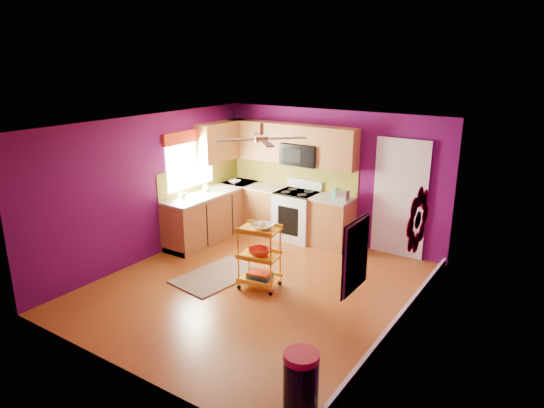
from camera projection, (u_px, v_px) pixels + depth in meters
The scene contains 18 objects.
ground at pixel (255, 287), 7.49m from camera, with size 5.00×5.00×0.00m, color brown.
room_envelope at pixel (256, 186), 7.00m from camera, with size 4.54×5.04×2.52m.
lower_cabinets at pixel (253, 215), 9.52m from camera, with size 2.81×2.31×0.94m.
electric_range at pixel (297, 215), 9.37m from camera, with size 0.76×0.66×1.13m.
upper_cabinetry at pixel (267, 144), 9.35m from camera, with size 2.80×2.30×1.26m.
left_window at pixel (190, 151), 8.99m from camera, with size 0.08×1.35×1.08m.
panel_door at pixel (400, 200), 8.44m from camera, with size 0.95×0.11×2.15m.
right_wall_art at pixel (393, 234), 5.62m from camera, with size 0.04×2.74×1.04m.
ceiling_fan at pixel (262, 138), 6.98m from camera, with size 1.01×1.01×0.26m.
shag_rug at pixel (218, 275), 7.87m from camera, with size 0.86×1.40×0.02m, color black.
rolling_cart at pixel (260, 254), 7.34m from camera, with size 0.66×0.53×1.08m.
trash_can at pixel (301, 383), 4.76m from camera, with size 0.45×0.45×0.68m.
teal_kettle at pixel (337, 194), 8.81m from camera, with size 0.18×0.18×0.21m.
toaster at pixel (342, 195), 8.72m from camera, with size 0.22×0.15×0.18m, color beige.
soap_bottle_a at pixel (206, 187), 9.24m from camera, with size 0.09×0.09×0.20m, color #EA3F72.
soap_bottle_b at pixel (207, 188), 9.22m from camera, with size 0.13×0.13×0.16m, color white.
counter_dish at pixel (235, 182), 9.88m from camera, with size 0.23×0.23×0.06m, color white.
counter_cup at pixel (183, 196), 8.80m from camera, with size 0.14×0.14×0.11m, color white.
Camera 1 is at (3.97, -5.51, 3.42)m, focal length 32.00 mm.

